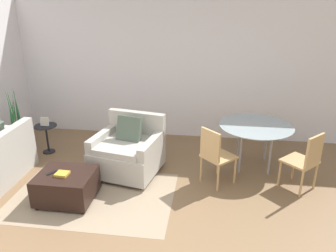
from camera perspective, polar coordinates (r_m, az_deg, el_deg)
The scene contains 13 objects.
ground_plane at distance 4.05m, azimuth -7.39°, elevation -19.47°, with size 20.00×20.00×0.00m, color brown.
wall_back at distance 6.41m, azimuth -0.44°, elevation 10.03°, with size 12.00×0.06×2.75m.
area_rug at distance 4.90m, azimuth -12.85°, elevation -11.78°, with size 2.27×1.54×0.01m.
armchair at distance 5.26m, azimuth -6.96°, elevation -4.40°, with size 1.14×1.10×0.92m.
ottoman at distance 4.80m, azimuth -17.25°, elevation -9.84°, with size 0.75×0.66×0.41m.
book_stack at distance 4.68m, azimuth -17.96°, elevation -7.94°, with size 0.18×0.16×0.03m.
tv_remote_primary at distance 4.78m, azimuth -19.55°, elevation -7.66°, with size 0.12×0.16×0.01m.
potted_plant at distance 6.56m, azimuth -24.65°, elevation -1.85°, with size 0.40×0.40×1.26m.
side_table at distance 6.28m, azimuth -20.41°, elevation -1.24°, with size 0.40×0.40×0.52m.
picture_frame at distance 6.20m, azimuth -20.68°, elevation 0.74°, with size 0.16×0.06×0.15m.
dining_table at distance 5.45m, azimuth 15.01°, elevation -0.61°, with size 1.18×1.18×0.74m.
dining_chair_near_left at distance 4.87m, azimuth 8.14°, elevation -4.68°, with size 0.59×0.59×0.90m.
dining_chair_near_right at distance 5.06m, azimuth 22.89°, elevation -5.22°, with size 0.59×0.59×0.90m.
Camera 1 is at (0.90, -2.94, 2.64)m, focal length 35.00 mm.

